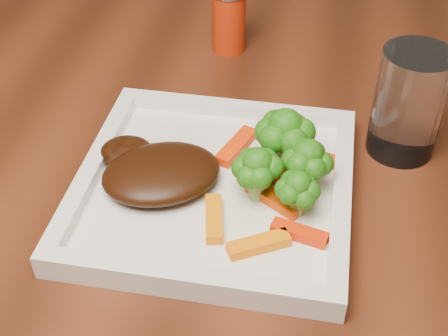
% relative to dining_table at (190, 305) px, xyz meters
% --- Properties ---
extents(dining_table, '(1.60, 0.90, 0.75)m').
position_rel_dining_table_xyz_m(dining_table, '(0.00, 0.00, 0.00)').
color(dining_table, '#542513').
rests_on(dining_table, floor).
extents(plate, '(0.27, 0.27, 0.01)m').
position_rel_dining_table_xyz_m(plate, '(0.07, -0.13, 0.38)').
color(plate, white).
rests_on(plate, dining_table).
extents(steak, '(0.15, 0.14, 0.03)m').
position_rel_dining_table_xyz_m(steak, '(0.02, -0.14, 0.40)').
color(steak, '#321507').
rests_on(steak, plate).
extents(broccoli_0, '(0.08, 0.08, 0.07)m').
position_rel_dining_table_xyz_m(broccoli_0, '(0.13, -0.09, 0.42)').
color(broccoli_0, '#296510').
rests_on(broccoli_0, plate).
extents(broccoli_1, '(0.06, 0.06, 0.06)m').
position_rel_dining_table_xyz_m(broccoli_1, '(0.16, -0.12, 0.42)').
color(broccoli_1, '#1A5E0F').
rests_on(broccoli_1, plate).
extents(broccoli_2, '(0.06, 0.06, 0.06)m').
position_rel_dining_table_xyz_m(broccoli_2, '(0.15, -0.16, 0.42)').
color(broccoli_2, '#346D12').
rests_on(broccoli_2, plate).
extents(broccoli_3, '(0.07, 0.07, 0.06)m').
position_rel_dining_table_xyz_m(broccoli_3, '(0.11, -0.14, 0.42)').
color(broccoli_3, '#176110').
rests_on(broccoli_3, plate).
extents(carrot_0, '(0.06, 0.04, 0.01)m').
position_rel_dining_table_xyz_m(carrot_0, '(0.12, -0.21, 0.39)').
color(carrot_0, orange).
rests_on(carrot_0, plate).
extents(carrot_1, '(0.05, 0.03, 0.01)m').
position_rel_dining_table_xyz_m(carrot_1, '(0.16, -0.19, 0.39)').
color(carrot_1, red).
rests_on(carrot_1, plate).
extents(carrot_2, '(0.03, 0.06, 0.01)m').
position_rel_dining_table_xyz_m(carrot_2, '(0.08, -0.18, 0.39)').
color(carrot_2, orange).
rests_on(carrot_2, plate).
extents(carrot_3, '(0.05, 0.02, 0.01)m').
position_rel_dining_table_xyz_m(carrot_3, '(0.18, -0.08, 0.39)').
color(carrot_3, '#F73104').
rests_on(carrot_3, plate).
extents(carrot_4, '(0.04, 0.07, 0.01)m').
position_rel_dining_table_xyz_m(carrot_4, '(0.08, -0.07, 0.39)').
color(carrot_4, '#F13503').
rests_on(carrot_4, plate).
extents(carrot_5, '(0.06, 0.05, 0.01)m').
position_rel_dining_table_xyz_m(carrot_5, '(0.13, -0.15, 0.39)').
color(carrot_5, '#E24603').
rests_on(carrot_5, plate).
extents(carrot_6, '(0.05, 0.02, 0.01)m').
position_rel_dining_table_xyz_m(carrot_6, '(0.13, -0.11, 0.39)').
color(carrot_6, red).
rests_on(carrot_6, plate).
extents(spice_shaker, '(0.05, 0.05, 0.09)m').
position_rel_dining_table_xyz_m(spice_shaker, '(0.03, 0.16, 0.42)').
color(spice_shaker, red).
rests_on(spice_shaker, dining_table).
extents(drinking_glass, '(0.08, 0.08, 0.12)m').
position_rel_dining_table_xyz_m(drinking_glass, '(0.26, -0.02, 0.44)').
color(drinking_glass, silver).
rests_on(drinking_glass, dining_table).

